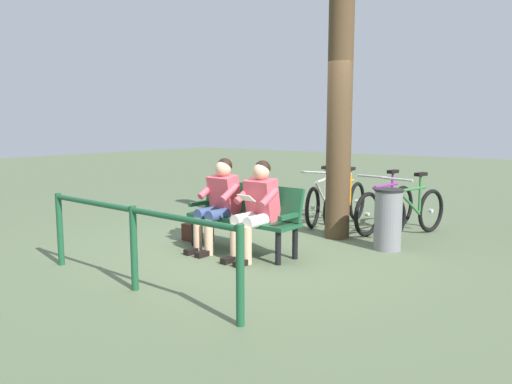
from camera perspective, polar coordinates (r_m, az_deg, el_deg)
The scene contains 12 objects.
ground_plane at distance 6.64m, azimuth -0.55°, elevation -6.52°, with size 40.00×40.00×0.00m, color #566647.
bench at distance 6.44m, azimuth -1.18°, elevation -2.36°, with size 1.62×0.54×0.87m.
person_reading at distance 6.08m, azimuth 0.08°, elevation -1.45°, with size 0.50×0.78×1.20m.
person_companion at distance 6.51m, azimuth -4.25°, elevation -0.86°, with size 0.50×0.78×1.20m.
handbag at distance 7.10m, azimuth -7.35°, elevation -4.64°, with size 0.30×0.14×0.24m, color #3F1E14.
tree_trunk at distance 7.21m, azimuth 9.55°, elevation 9.60°, with size 0.35×0.35×3.76m, color #4C3823.
litter_bin at distance 6.74m, azimuth 14.88°, elevation -3.04°, with size 0.37×0.37×0.81m.
bicycle_red at distance 7.60m, azimuth 17.45°, elevation -2.27°, with size 0.53×1.66×0.94m.
bicycle_orange at distance 7.89m, azimuth 14.61°, elevation -1.79°, with size 0.48×1.68×0.94m.
bicycle_blue at distance 8.20m, azimuth 10.22°, elevation -1.31°, with size 0.48×1.68×0.94m.
bicycle_black at distance 8.40m, azimuth 7.56°, elevation -1.03°, with size 0.56×1.65×0.94m.
railing_fence at distance 5.06m, azimuth -13.86°, elevation -4.54°, with size 2.86×0.15×0.85m.
Camera 1 is at (-3.99, 5.04, 1.65)m, focal length 34.95 mm.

